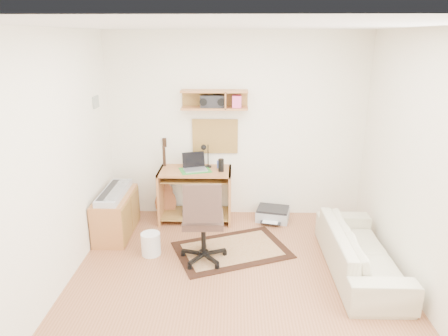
{
  "coord_description": "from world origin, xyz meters",
  "views": [
    {
      "loc": [
        -0.03,
        -3.65,
        2.52
      ],
      "look_at": [
        -0.15,
        1.05,
        1.0
      ],
      "focal_mm": 32.91,
      "sensor_mm": 36.0,
      "label": 1
    }
  ],
  "objects_px": {
    "printer": "(273,214)",
    "sofa": "(361,244)",
    "desk": "(196,195)",
    "cabinet": "(116,215)",
    "task_chair": "(203,220)"
  },
  "relations": [
    {
      "from": "printer",
      "to": "sofa",
      "type": "height_order",
      "value": "sofa"
    },
    {
      "from": "printer",
      "to": "desk",
      "type": "bearing_deg",
      "value": -165.68
    },
    {
      "from": "sofa",
      "to": "cabinet",
      "type": "bearing_deg",
      "value": 74.29
    },
    {
      "from": "task_chair",
      "to": "printer",
      "type": "xyz_separation_m",
      "value": [
        0.91,
        1.13,
        -0.43
      ]
    },
    {
      "from": "cabinet",
      "to": "sofa",
      "type": "relative_size",
      "value": 0.53
    },
    {
      "from": "desk",
      "to": "task_chair",
      "type": "xyz_separation_m",
      "value": [
        0.19,
        -1.11,
        0.14
      ]
    },
    {
      "from": "desk",
      "to": "sofa",
      "type": "relative_size",
      "value": 0.59
    },
    {
      "from": "desk",
      "to": "task_chair",
      "type": "bearing_deg",
      "value": -80.15
    },
    {
      "from": "desk",
      "to": "sofa",
      "type": "distance_m",
      "value": 2.34
    },
    {
      "from": "desk",
      "to": "printer",
      "type": "distance_m",
      "value": 1.14
    },
    {
      "from": "desk",
      "to": "cabinet",
      "type": "xyz_separation_m",
      "value": [
        -1.01,
        -0.47,
        -0.1
      ]
    },
    {
      "from": "desk",
      "to": "printer",
      "type": "xyz_separation_m",
      "value": [
        1.1,
        0.02,
        -0.29
      ]
    },
    {
      "from": "desk",
      "to": "task_chair",
      "type": "height_order",
      "value": "task_chair"
    },
    {
      "from": "task_chair",
      "to": "cabinet",
      "type": "bearing_deg",
      "value": 148.96
    },
    {
      "from": "task_chair",
      "to": "sofa",
      "type": "distance_m",
      "value": 1.78
    }
  ]
}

